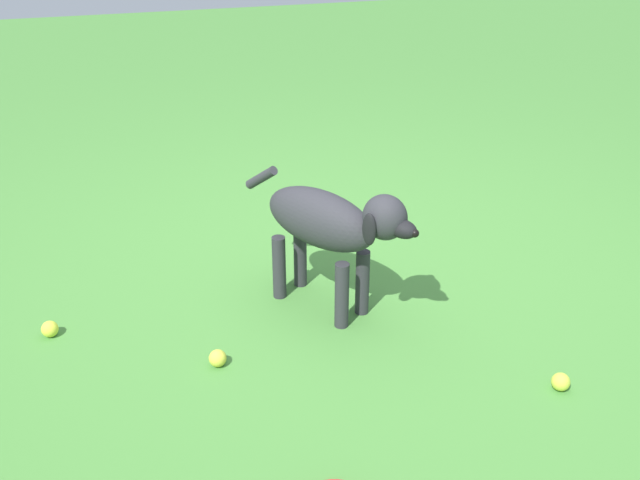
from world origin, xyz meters
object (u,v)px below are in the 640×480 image
(dog, at_px, (330,224))
(tennis_ball_0, at_px, (50,329))
(tennis_ball_2, at_px, (358,232))
(tennis_ball_3, at_px, (218,358))
(tennis_ball_1, at_px, (561,382))

(dog, bearing_deg, tennis_ball_0, -128.58)
(tennis_ball_2, xyz_separation_m, tennis_ball_3, (0.83, -0.84, 0.00))
(tennis_ball_3, bearing_deg, tennis_ball_0, -122.16)
(tennis_ball_2, distance_m, tennis_ball_3, 1.18)
(dog, distance_m, tennis_ball_3, 0.68)
(tennis_ball_0, xyz_separation_m, tennis_ball_1, (0.86, 1.74, 0.00))
(dog, height_order, tennis_ball_2, dog)
(dog, height_order, tennis_ball_1, dog)
(dog, relative_size, tennis_ball_3, 11.57)
(dog, distance_m, tennis_ball_2, 0.75)
(tennis_ball_1, bearing_deg, tennis_ball_0, -116.36)
(dog, distance_m, tennis_ball_1, 1.04)
(tennis_ball_1, distance_m, tennis_ball_2, 1.35)
(tennis_ball_0, bearing_deg, tennis_ball_2, 107.49)
(dog, xyz_separation_m, tennis_ball_3, (0.26, -0.51, -0.36))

